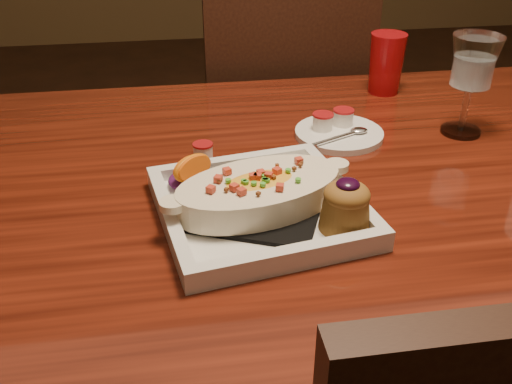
{
  "coord_description": "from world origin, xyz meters",
  "views": [
    {
      "loc": [
        -0.28,
        -0.75,
        1.18
      ],
      "look_at": [
        -0.17,
        -0.06,
        0.77
      ],
      "focal_mm": 40.0,
      "sensor_mm": 36.0,
      "label": 1
    }
  ],
  "objects": [
    {
      "name": "table",
      "position": [
        0.0,
        0.0,
        0.65
      ],
      "size": [
        1.5,
        0.9,
        0.75
      ],
      "color": "maroon",
      "rests_on": "floor"
    },
    {
      "name": "chair_far",
      "position": [
        -0.0,
        0.63,
        0.51
      ],
      "size": [
        0.42,
        0.42,
        0.93
      ],
      "rotation": [
        0.0,
        0.0,
        3.14
      ],
      "color": "black",
      "rests_on": "floor"
    },
    {
      "name": "plate",
      "position": [
        -0.16,
        -0.1,
        0.78
      ],
      "size": [
        0.31,
        0.31,
        0.08
      ],
      "rotation": [
        0.0,
        0.0,
        0.17
      ],
      "color": "white",
      "rests_on": "table"
    },
    {
      "name": "goblet",
      "position": [
        0.23,
        0.12,
        0.87
      ],
      "size": [
        0.08,
        0.08,
        0.18
      ],
      "color": "silver",
      "rests_on": "table"
    },
    {
      "name": "saucer",
      "position": [
        0.01,
        0.14,
        0.76
      ],
      "size": [
        0.16,
        0.16,
        0.11
      ],
      "color": "white",
      "rests_on": "table"
    },
    {
      "name": "creamer_loose",
      "position": [
        -0.24,
        0.09,
        0.76
      ],
      "size": [
        0.03,
        0.03,
        0.03
      ],
      "color": "white",
      "rests_on": "table"
    },
    {
      "name": "red_tumbler",
      "position": [
        0.16,
        0.34,
        0.81
      ],
      "size": [
        0.07,
        0.07,
        0.12
      ],
      "primitive_type": "cone",
      "color": "#A20B11",
      "rests_on": "table"
    }
  ]
}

